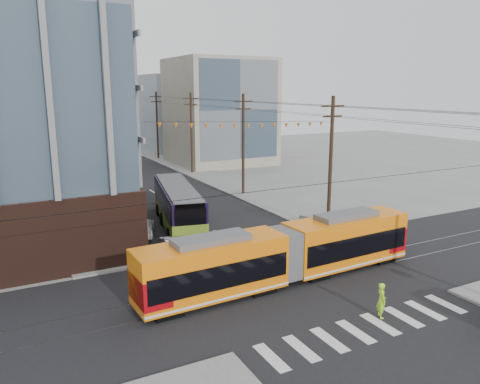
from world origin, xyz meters
name	(u,v)px	position (x,y,z in m)	size (l,w,h in m)	color
ground	(330,304)	(0.00, 0.00, 0.00)	(160.00, 160.00, 0.00)	slate
bg_bldg_ne_near	(219,111)	(16.00, 48.00, 8.00)	(14.00, 14.00, 16.00)	gray
bg_bldg_ne_far	(185,112)	(18.00, 68.00, 7.00)	(16.00, 16.00, 14.00)	#8C99A5
utility_pole_far	(157,126)	(8.50, 56.00, 5.50)	(0.30, 0.30, 11.00)	black
streetcar	(284,254)	(-0.60, 3.72, 1.78)	(18.51, 2.60, 3.57)	orange
city_bus	(178,205)	(-2.05, 18.15, 1.78)	(2.73, 12.60, 3.57)	black
parked_car_silver	(174,246)	(-4.94, 11.29, 0.69)	(1.45, 4.17, 1.37)	silver
parked_car_white	(141,227)	(-5.66, 16.94, 0.68)	(1.90, 4.67, 1.36)	silver
parked_car_grey	(118,208)	(-5.82, 24.20, 0.60)	(1.98, 4.28, 1.19)	#595C65
pedestrian	(381,300)	(1.36, -2.43, 0.94)	(0.68, 0.45, 1.88)	#A9FA27
jersey_barrier	(321,224)	(8.30, 11.67, 0.41)	(0.91, 4.06, 0.81)	#58595E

